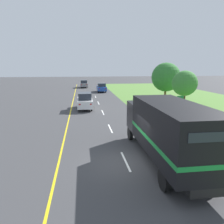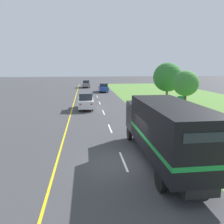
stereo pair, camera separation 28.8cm
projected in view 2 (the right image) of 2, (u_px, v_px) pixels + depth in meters
name	position (u px, v px, depth m)	size (l,w,h in m)	color
ground_plane	(124.00, 163.00, 12.06)	(200.00, 200.00, 0.00)	#3D3D3F
grass_shoulder	(193.00, 102.00, 32.01)	(20.00, 69.80, 0.01)	#568438
edge_line_yellow	(73.00, 105.00, 29.93)	(0.12, 69.80, 0.01)	yellow
centre_dash_near	(123.00, 161.00, 12.23)	(0.12, 2.60, 0.01)	white
centre_dash_mid_a	(110.00, 128.00, 18.64)	(0.12, 2.60, 0.01)	white
centre_dash_mid_b	(104.00, 112.00, 25.04)	(0.12, 2.60, 0.01)	white
centre_dash_far	(100.00, 103.00, 31.45)	(0.12, 2.60, 0.01)	white
centre_dash_farthest	(97.00, 97.00, 37.86)	(0.12, 2.60, 0.01)	white
horse_trailer_truck	(164.00, 129.00, 11.66)	(2.50, 8.90, 3.42)	black
lead_car_white	(86.00, 101.00, 26.84)	(1.80, 4.29, 2.05)	black
lead_car_blue_ahead	(103.00, 87.00, 44.73)	(1.80, 4.14, 1.81)	black
lead_car_grey_ahead	(86.00, 84.00, 54.10)	(1.80, 4.58, 1.83)	black
highway_sign	(173.00, 108.00, 19.95)	(1.98, 0.09, 2.56)	#9E9EA3
roadside_tree_near	(186.00, 84.00, 24.50)	(2.86, 2.86, 4.74)	#4C3823
roadside_tree_mid	(168.00, 77.00, 33.54)	(4.43, 4.43, 5.76)	brown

